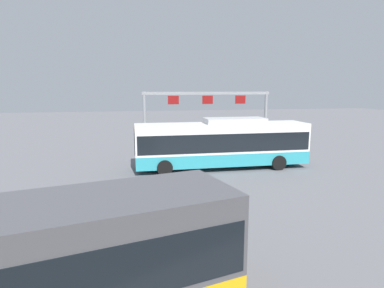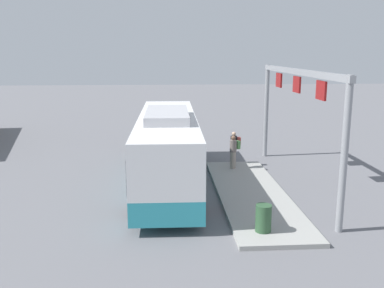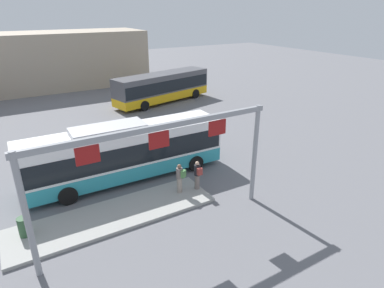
{
  "view_description": "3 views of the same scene",
  "coord_description": "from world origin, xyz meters",
  "px_view_note": "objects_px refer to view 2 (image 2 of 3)",
  "views": [
    {
      "loc": [
        6.3,
        20.59,
        5.39
      ],
      "look_at": [
        1.95,
        -0.62,
        1.65
      ],
      "focal_mm": 29.82,
      "sensor_mm": 36.0,
      "label": 1
    },
    {
      "loc": [
        -18.63,
        0.15,
        5.88
      ],
      "look_at": [
        2.64,
        -1.28,
        1.25
      ],
      "focal_mm": 39.74,
      "sensor_mm": 36.0,
      "label": 2
    },
    {
      "loc": [
        -5.66,
        -17.07,
        9.54
      ],
      "look_at": [
        3.97,
        -0.93,
        1.7
      ],
      "focal_mm": 30.75,
      "sensor_mm": 36.0,
      "label": 3
    }
  ],
  "objects_px": {
    "bus_main": "(168,145)",
    "person_waiting_near": "(234,151)",
    "trash_bin": "(263,218)",
    "person_boarding": "(234,147)"
  },
  "relations": [
    {
      "from": "bus_main",
      "to": "person_boarding",
      "type": "relative_size",
      "value": 7.05
    },
    {
      "from": "bus_main",
      "to": "person_boarding",
      "type": "xyz_separation_m",
      "value": [
        2.8,
        -3.5,
        -0.76
      ]
    },
    {
      "from": "person_waiting_near",
      "to": "trash_bin",
      "type": "bearing_deg",
      "value": 60.17
    },
    {
      "from": "bus_main",
      "to": "person_waiting_near",
      "type": "relative_size",
      "value": 7.05
    },
    {
      "from": "bus_main",
      "to": "person_waiting_near",
      "type": "distance_m",
      "value": 3.84
    },
    {
      "from": "person_waiting_near",
      "to": "trash_bin",
      "type": "xyz_separation_m",
      "value": [
        -7.68,
        0.28,
        -0.44
      ]
    },
    {
      "from": "person_boarding",
      "to": "person_waiting_near",
      "type": "relative_size",
      "value": 1.0
    },
    {
      "from": "person_boarding",
      "to": "person_waiting_near",
      "type": "xyz_separation_m",
      "value": [
        -0.99,
        0.19,
        0.0
      ]
    },
    {
      "from": "person_boarding",
      "to": "trash_bin",
      "type": "xyz_separation_m",
      "value": [
        -8.68,
        0.47,
        -0.44
      ]
    },
    {
      "from": "bus_main",
      "to": "trash_bin",
      "type": "xyz_separation_m",
      "value": [
        -5.88,
        -3.03,
        -1.2
      ]
    }
  ]
}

